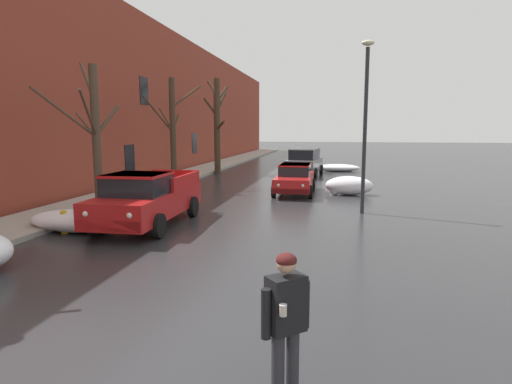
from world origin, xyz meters
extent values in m
plane|color=#2B2B2D|center=(0.00, 0.00, 0.00)|extent=(200.00, 200.00, 0.00)
cube|color=#A8A399|center=(-5.84, 18.00, 0.08)|extent=(2.59, 80.00, 0.16)
cube|color=brown|center=(-7.63, 18.00, 4.89)|extent=(0.60, 80.00, 9.78)
cube|color=black|center=(-7.34, 28.34, 1.96)|extent=(0.08, 1.10, 1.60)
cube|color=black|center=(-7.34, 17.23, 1.44)|extent=(0.08, 1.10, 1.60)
cube|color=black|center=(-7.34, 19.37, 5.31)|extent=(0.08, 1.10, 1.60)
ellipsoid|color=white|center=(4.54, 15.75, 0.44)|extent=(2.22, 1.16, 0.89)
ellipsoid|color=white|center=(4.38, 15.80, 0.30)|extent=(0.72, 0.60, 0.60)
ellipsoid|color=white|center=(3.91, 15.64, 0.21)|extent=(0.51, 0.42, 0.42)
ellipsoid|color=white|center=(-3.78, 6.77, 0.33)|extent=(3.13, 1.44, 0.66)
ellipsoid|color=white|center=(-3.28, 7.03, 0.24)|extent=(0.57, 0.48, 0.48)
ellipsoid|color=white|center=(4.06, 27.23, 0.27)|extent=(3.18, 1.39, 0.53)
ellipsoid|color=white|center=(4.91, 27.11, 0.21)|extent=(0.51, 0.43, 0.43)
cylinder|color=#4C3D2D|center=(-4.27, 8.86, 2.63)|extent=(0.29, 0.29, 5.27)
cylinder|color=#4C3D2D|center=(-3.92, 7.88, 3.55)|extent=(0.80, 2.02, 1.47)
cylinder|color=#4C3D2D|center=(-5.00, 9.45, 3.24)|extent=(1.55, 1.26, 0.95)
cylinder|color=#4C3D2D|center=(-4.80, 7.96, 3.59)|extent=(1.16, 1.88, 1.62)
cylinder|color=#4C3D2D|center=(-4.88, 9.48, 4.77)|extent=(1.33, 1.37, 1.52)
cylinder|color=#4C3D2D|center=(-4.14, 9.42, 3.40)|extent=(0.40, 1.24, 1.14)
cylinder|color=#423323|center=(-4.27, 15.99, 2.81)|extent=(0.30, 0.30, 5.62)
cylinder|color=#423323|center=(-4.72, 15.25, 3.79)|extent=(1.00, 1.57, 1.79)
cylinder|color=#423323|center=(-3.81, 16.85, 4.78)|extent=(1.04, 1.81, 1.24)
cylinder|color=#423323|center=(-4.92, 16.74, 3.57)|extent=(1.39, 1.59, 1.27)
cylinder|color=#423323|center=(-4.34, 16.59, 3.38)|extent=(0.26, 1.28, 0.99)
cylinder|color=#423323|center=(-4.51, 16.58, 5.39)|extent=(0.62, 1.28, 0.85)
cylinder|color=#423323|center=(-4.27, 24.25, 3.26)|extent=(0.43, 0.43, 6.52)
cylinder|color=#423323|center=(-3.87, 23.69, 3.34)|extent=(0.95, 1.25, 0.65)
cylinder|color=#423323|center=(-4.79, 24.49, 4.59)|extent=(1.21, 0.67, 1.31)
cylinder|color=#423323|center=(-4.04, 24.78, 5.49)|extent=(0.67, 1.25, 1.21)
cylinder|color=#423323|center=(-4.14, 24.89, 4.92)|extent=(0.46, 1.43, 1.46)
cylinder|color=#423323|center=(-4.67, 24.62, 5.88)|extent=(1.01, 0.96, 1.15)
cube|color=red|center=(-2.03, 7.97, 0.74)|extent=(2.01, 5.26, 0.76)
cube|color=black|center=(-2.02, 7.23, 1.44)|extent=(1.72, 1.70, 0.64)
cube|color=red|center=(-2.02, 7.23, 1.72)|extent=(1.76, 1.75, 0.08)
cube|color=red|center=(-1.13, 9.03, 1.34)|extent=(0.14, 2.51, 0.44)
cube|color=red|center=(-2.96, 9.00, 1.34)|extent=(0.14, 2.51, 0.44)
cube|color=red|center=(-2.07, 10.53, 1.34)|extent=(1.83, 0.13, 0.44)
cube|color=#B7B7BC|center=(-1.99, 5.41, 0.54)|extent=(1.83, 0.15, 0.32)
sphere|color=white|center=(-1.36, 5.38, 0.86)|extent=(0.16, 0.16, 0.16)
sphere|color=white|center=(-2.62, 5.36, 0.86)|extent=(0.16, 0.16, 0.16)
cylinder|color=black|center=(-1.02, 6.41, 0.36)|extent=(0.23, 0.72, 0.72)
cylinder|color=black|center=(-2.99, 6.38, 0.36)|extent=(0.23, 0.72, 0.72)
cylinder|color=black|center=(-1.07, 9.55, 0.36)|extent=(0.23, 0.72, 0.72)
cylinder|color=black|center=(-3.04, 9.52, 0.36)|extent=(0.23, 0.72, 0.72)
cube|color=red|center=(1.97, 15.66, 0.60)|extent=(1.67, 4.35, 0.60)
cube|color=black|center=(1.97, 15.88, 1.16)|extent=(1.42, 2.27, 0.52)
cube|color=red|center=(1.97, 15.88, 1.39)|extent=(1.46, 2.31, 0.06)
cube|color=#520B0B|center=(2.00, 13.54, 0.42)|extent=(1.60, 0.14, 0.22)
cube|color=#520B0B|center=(1.95, 17.78, 0.42)|extent=(1.60, 0.14, 0.22)
cylinder|color=black|center=(2.82, 14.32, 0.30)|extent=(0.19, 0.60, 0.60)
cylinder|color=black|center=(1.15, 14.31, 0.30)|extent=(0.19, 0.60, 0.60)
cylinder|color=black|center=(2.80, 17.01, 0.30)|extent=(0.19, 0.60, 0.60)
cylinder|color=black|center=(1.13, 16.99, 0.30)|extent=(0.19, 0.60, 0.60)
sphere|color=silver|center=(2.53, 13.52, 0.68)|extent=(0.14, 0.14, 0.14)
sphere|color=silver|center=(1.47, 13.51, 0.68)|extent=(0.14, 0.14, 0.14)
cube|color=slate|center=(1.86, 23.56, 0.74)|extent=(2.25, 4.52, 0.80)
cube|color=black|center=(1.87, 23.60, 1.48)|extent=(1.86, 3.19, 0.68)
cube|color=slate|center=(1.87, 23.60, 1.79)|extent=(1.90, 3.26, 0.06)
cube|color=#303032|center=(1.65, 21.44, 0.46)|extent=(1.79, 0.30, 0.22)
cube|color=#303032|center=(2.08, 25.67, 0.46)|extent=(1.79, 0.30, 0.22)
cylinder|color=black|center=(2.66, 22.12, 0.34)|extent=(0.25, 0.69, 0.68)
cylinder|color=black|center=(0.80, 22.30, 0.34)|extent=(0.25, 0.69, 0.68)
cylinder|color=black|center=(2.93, 24.81, 0.34)|extent=(0.25, 0.69, 0.68)
cylinder|color=black|center=(1.07, 24.99, 0.34)|extent=(0.25, 0.69, 0.68)
sphere|color=silver|center=(2.24, 21.35, 0.82)|extent=(0.14, 0.14, 0.14)
sphere|color=silver|center=(1.06, 21.47, 0.82)|extent=(0.14, 0.14, 0.14)
cube|color=silver|center=(1.54, 30.64, 0.60)|extent=(1.86, 3.96, 0.60)
cube|color=black|center=(1.53, 30.83, 1.16)|extent=(1.55, 2.08, 0.52)
cube|color=silver|center=(1.53, 30.83, 1.39)|extent=(1.58, 2.12, 0.06)
cube|color=slate|center=(1.62, 28.74, 0.42)|extent=(1.67, 0.19, 0.22)
cube|color=slate|center=(1.46, 32.53, 0.42)|extent=(1.67, 0.19, 0.22)
cylinder|color=black|center=(2.46, 29.47, 0.30)|extent=(0.21, 0.61, 0.60)
cylinder|color=black|center=(0.73, 29.39, 0.30)|extent=(0.21, 0.61, 0.60)
cylinder|color=black|center=(2.36, 31.88, 0.30)|extent=(0.21, 0.61, 0.60)
cylinder|color=black|center=(0.62, 31.80, 0.30)|extent=(0.21, 0.61, 0.60)
sphere|color=silver|center=(2.18, 28.74, 0.68)|extent=(0.14, 0.14, 0.14)
sphere|color=silver|center=(1.07, 28.69, 0.68)|extent=(0.14, 0.14, 0.14)
cylinder|color=#2D2D33|center=(3.47, -0.24, 0.43)|extent=(0.21, 0.21, 0.86)
cylinder|color=#2D2D33|center=(3.32, -0.37, 0.43)|extent=(0.21, 0.21, 0.86)
cube|color=black|center=(3.39, -0.31, 1.18)|extent=(0.49, 0.47, 0.64)
cylinder|color=black|center=(3.59, -0.14, 1.12)|extent=(0.16, 0.16, 0.56)
cylinder|color=black|center=(3.20, -0.48, 1.12)|extent=(0.16, 0.16, 0.56)
sphere|color=tan|center=(3.39, -0.31, 1.64)|extent=(0.22, 0.22, 0.22)
ellipsoid|color=#4C1919|center=(3.39, -0.31, 1.68)|extent=(0.23, 0.23, 0.17)
cylinder|color=beige|center=(3.39, -0.55, 1.20)|extent=(0.11, 0.11, 0.11)
cylinder|color=silver|center=(3.39, -0.55, 1.26)|extent=(0.12, 0.12, 0.02)
cylinder|color=gold|center=(-4.04, 6.47, 0.28)|extent=(0.22, 0.22, 0.55)
sphere|color=gold|center=(-4.04, 6.47, 0.61)|extent=(0.21, 0.21, 0.21)
cylinder|color=gold|center=(-4.20, 6.47, 0.30)|extent=(0.10, 0.09, 0.09)
cylinder|color=gold|center=(-3.88, 6.47, 0.30)|extent=(0.10, 0.09, 0.09)
cylinder|color=#28282D|center=(4.90, 11.26, 2.97)|extent=(0.14, 0.14, 5.94)
ellipsoid|color=beige|center=(4.90, 11.26, 6.08)|extent=(0.44, 0.24, 0.20)
camera|label=1|loc=(3.90, -4.81, 3.10)|focal=30.12mm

